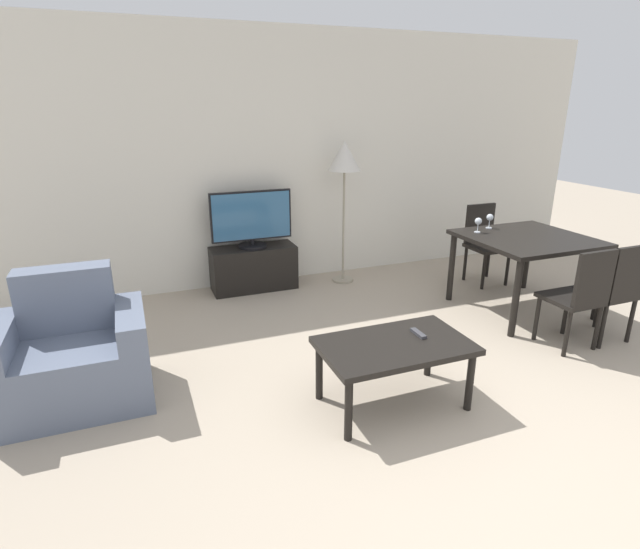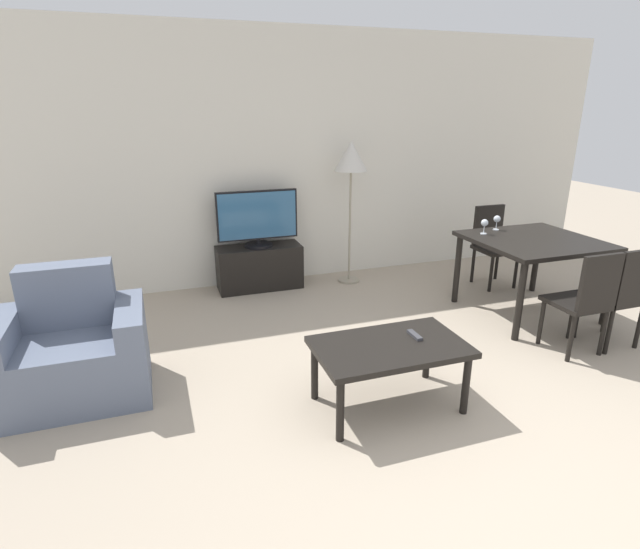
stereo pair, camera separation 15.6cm
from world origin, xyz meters
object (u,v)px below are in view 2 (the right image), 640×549
Objects in this scene: tv at (257,219)px; dining_table at (533,248)px; dining_chair_near at (585,298)px; floor_lamp at (351,162)px; dining_chair_far at (492,242)px; wine_glass_left at (485,224)px; coffee_table at (390,352)px; wine_glass_center at (497,220)px; armchair at (73,353)px; remote_primary at (415,335)px; tv_stand at (259,267)px; dining_chair_near_right at (622,293)px.

tv is 2.75m from dining_table.
floor_lamp is at bearing 116.20° from dining_chair_near.
dining_chair_far is 5.97× the size of wine_glass_left.
coffee_table is 1.13× the size of dining_chair_near.
armchair is at bearing -171.56° from wine_glass_center.
tv_stand is at bearing 102.08° from remote_primary.
tv_stand is at bearing 146.61° from dining_table.
wine_glass_left is (0.95, -1.09, -0.50)m from floor_lamp.
dining_table is 0.50m from wine_glass_left.
dining_chair_far is 0.83m from wine_glass_left.
armchair is 0.62× the size of floor_lamp.
remote_primary is at bearing -19.69° from armchair.
dining_table is at bearing -33.39° from tv_stand.
tv_stand is 2.38m from wine_glass_left.
dining_table is at bearing -47.31° from floor_lamp.
coffee_table is 0.63× the size of floor_lamp.
dining_chair_far is at bearing 53.33° from wine_glass_center.
coffee_table is 2.23m from dining_table.
tv_stand is at bearing 97.25° from coffee_table.
armchair is at bearing 170.90° from dining_chair_near_right.
armchair is 4.22m from dining_chair_near_right.
dining_chair_near_right is at bearing -56.37° from floor_lamp.
floor_lamp is (-1.48, 2.23, 0.86)m from dining_chair_near_right.
dining_chair_near is at bearing -63.80° from floor_lamp.
dining_chair_near_right is (2.17, 0.17, 0.08)m from coffee_table.
coffee_table is 6.74× the size of wine_glass_center.
coffee_table is at bearing -22.82° from armchair.
wine_glass_left reaches higher than dining_chair_far.
tv is 5.91× the size of wine_glass_left.
armchair reaches higher than dining_chair_far.
dining_table is 0.87m from dining_chair_far.
dining_chair_near_right is (4.16, -0.67, 0.17)m from armchair.
floor_lamp is at bearing 139.71° from wine_glass_center.
wine_glass_left reaches higher than dining_chair_near.
dining_chair_far is (0.39, 1.66, 0.00)m from dining_chair_near.
remote_primary is at bearing -77.91° from tv.
wine_glass_left is (1.96, -1.21, 0.61)m from tv_stand.
armchair is at bearing 157.18° from coffee_table.
remote_primary is at bearing -151.81° from dining_table.
dining_table is (1.98, 1.00, 0.25)m from coffee_table.
coffee_table is 2.18m from dining_chair_near_right.
coffee_table is 2.37m from wine_glass_center.
remote_primary is at bearing -138.69° from wine_glass_left.
armchair is 3.92m from wine_glass_center.
floor_lamp is at bearing 123.63° from dining_chair_near_right.
tv is 0.99× the size of dining_chair_near.
floor_lamp is at bearing 130.99° from wine_glass_left.
floor_lamp reaches higher than coffee_table.
armchair is 0.99× the size of coffee_table.
floor_lamp is 10.72× the size of wine_glass_left.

